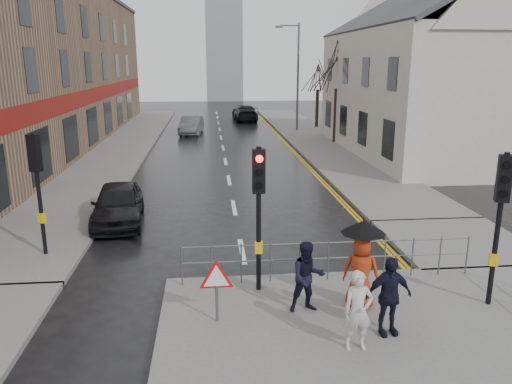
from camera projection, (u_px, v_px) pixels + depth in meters
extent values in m
plane|color=black|center=(251.00, 299.00, 11.58)|extent=(120.00, 120.00, 0.00)
cube|color=#605E5B|center=(444.00, 382.00, 8.47)|extent=(10.00, 9.00, 0.14)
cube|color=#605E5B|center=(124.00, 143.00, 33.12)|extent=(4.00, 44.00, 0.14)
cube|color=#605E5B|center=(311.00, 136.00, 36.23)|extent=(4.00, 40.00, 0.14)
cube|color=#605E5B|center=(457.00, 242.00, 15.05)|extent=(4.00, 4.20, 0.14)
cube|color=#88694E|center=(24.00, 67.00, 30.40)|extent=(8.00, 42.00, 10.00)
cube|color=beige|center=(429.00, 94.00, 29.13)|extent=(9.00, 16.00, 7.00)
cube|color=gray|center=(224.00, 34.00, 69.14)|extent=(5.00, 5.00, 18.00)
cylinder|color=black|center=(259.00, 220.00, 11.33)|extent=(0.11, 0.11, 3.40)
cube|color=black|center=(259.00, 171.00, 11.03)|extent=(0.28, 0.22, 1.00)
cylinder|color=#FF0C07|center=(259.00, 159.00, 10.82)|extent=(0.16, 0.04, 0.16)
cylinder|color=black|center=(259.00, 172.00, 10.90)|extent=(0.16, 0.04, 0.16)
cylinder|color=black|center=(259.00, 186.00, 10.97)|extent=(0.16, 0.04, 0.16)
cube|color=gold|center=(259.00, 247.00, 11.49)|extent=(0.18, 0.14, 0.28)
cylinder|color=black|center=(497.00, 231.00, 10.63)|extent=(0.11, 0.11, 3.40)
cube|color=black|center=(504.00, 178.00, 10.34)|extent=(0.34, 0.30, 1.00)
cylinder|color=black|center=(507.00, 166.00, 10.13)|extent=(0.16, 0.09, 0.16)
cylinder|color=black|center=(506.00, 180.00, 10.21)|extent=(0.16, 0.09, 0.16)
cylinder|color=black|center=(504.00, 194.00, 10.28)|extent=(0.16, 0.09, 0.16)
cube|color=gold|center=(494.00, 259.00, 10.79)|extent=(0.22, 0.19, 0.28)
cylinder|color=black|center=(39.00, 195.00, 13.50)|extent=(0.11, 0.11, 3.40)
cube|color=black|center=(34.00, 153.00, 13.21)|extent=(0.34, 0.30, 1.00)
cylinder|color=black|center=(37.00, 141.00, 13.26)|extent=(0.16, 0.09, 0.16)
cylinder|color=black|center=(38.00, 152.00, 13.34)|extent=(0.16, 0.09, 0.16)
cylinder|color=black|center=(39.00, 163.00, 13.41)|extent=(0.16, 0.09, 0.16)
cube|color=gold|center=(42.00, 218.00, 13.66)|extent=(0.22, 0.19, 0.28)
cylinder|color=#595B5E|center=(182.00, 266.00, 11.85)|extent=(0.04, 0.04, 1.00)
cylinder|color=#595B5E|center=(467.00, 255.00, 12.50)|extent=(0.04, 0.04, 1.00)
cylinder|color=#595B5E|center=(329.00, 243.00, 12.06)|extent=(7.10, 0.04, 0.04)
cylinder|color=#595B5E|center=(328.00, 258.00, 12.16)|extent=(7.10, 0.04, 0.04)
cylinder|color=#595B5E|center=(217.00, 302.00, 10.21)|extent=(0.06, 0.06, 0.85)
cylinder|color=red|center=(216.00, 278.00, 10.08)|extent=(0.80, 0.03, 0.80)
cylinder|color=white|center=(216.00, 279.00, 10.06)|extent=(0.60, 0.03, 0.60)
cylinder|color=#595B5E|center=(298.00, 78.00, 38.05)|extent=(0.16, 0.16, 8.00)
cylinder|color=#595B5E|center=(290.00, 25.00, 37.02)|extent=(1.40, 0.10, 0.10)
cube|color=#595B5E|center=(279.00, 27.00, 36.97)|extent=(0.50, 0.25, 0.18)
cylinder|color=#2F201A|center=(335.00, 115.00, 32.97)|extent=(0.26, 0.26, 3.50)
cylinder|color=#2F201A|center=(317.00, 108.00, 40.79)|extent=(0.26, 0.26, 3.00)
imported|color=beige|center=(358.00, 311.00, 9.15)|extent=(0.57, 0.39, 1.53)
imported|color=black|center=(308.00, 277.00, 10.55)|extent=(0.81, 0.66, 1.56)
imported|color=#A33013|center=(361.00, 272.00, 10.74)|extent=(0.94, 0.79, 1.63)
cylinder|color=black|center=(361.00, 267.00, 10.71)|extent=(0.02, 0.02, 1.83)
cone|color=black|center=(364.00, 227.00, 10.48)|extent=(0.96, 0.96, 0.28)
imported|color=black|center=(389.00, 296.00, 9.65)|extent=(0.97, 0.49, 1.60)
imported|color=black|center=(118.00, 204.00, 16.84)|extent=(1.93, 4.11, 1.36)
imported|color=#4B4D50|center=(191.00, 125.00, 37.71)|extent=(1.90, 4.25, 1.35)
imported|color=black|center=(245.00, 113.00, 46.21)|extent=(2.23, 5.13, 1.47)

